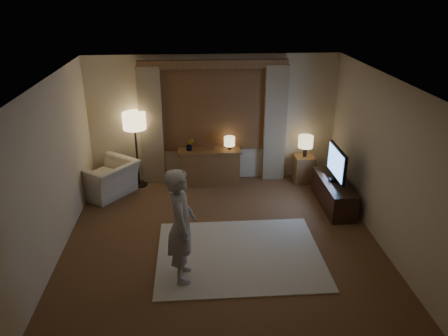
{
  "coord_description": "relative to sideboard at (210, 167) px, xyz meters",
  "views": [
    {
      "loc": [
        -0.41,
        -5.76,
        3.86
      ],
      "look_at": [
        0.06,
        0.6,
        1.14
      ],
      "focal_mm": 35.0,
      "sensor_mm": 36.0,
      "label": 1
    }
  ],
  "objects": [
    {
      "name": "room",
      "position": [
        0.09,
        -2.0,
        0.98
      ],
      "size": [
        5.04,
        5.54,
        2.64
      ],
      "color": "brown",
      "rests_on": "ground"
    },
    {
      "name": "rug",
      "position": [
        0.33,
        -2.65,
        -0.34
      ],
      "size": [
        2.5,
        2.0,
        0.02
      ],
      "primitive_type": "cube",
      "color": "beige",
      "rests_on": "floor"
    },
    {
      "name": "sideboard",
      "position": [
        0.0,
        0.0,
        0.0
      ],
      "size": [
        1.2,
        0.4,
        0.7
      ],
      "primitive_type": "cube",
      "color": "brown",
      "rests_on": "floor"
    },
    {
      "name": "picture_frame",
      "position": [
        0.0,
        0.0,
        0.45
      ],
      "size": [
        0.16,
        0.02,
        0.2
      ],
      "primitive_type": "cube",
      "color": "brown",
      "rests_on": "sideboard"
    },
    {
      "name": "plant",
      "position": [
        -0.4,
        0.0,
        0.5
      ],
      "size": [
        0.16,
        0.13,
        0.3
      ],
      "primitive_type": "imported",
      "color": "#999999",
      "rests_on": "sideboard"
    },
    {
      "name": "table_lamp_sideboard",
      "position": [
        0.4,
        0.0,
        0.55
      ],
      "size": [
        0.22,
        0.22,
        0.3
      ],
      "color": "black",
      "rests_on": "sideboard"
    },
    {
      "name": "floor_lamp",
      "position": [
        -1.46,
        0.0,
        0.94
      ],
      "size": [
        0.45,
        0.45,
        1.54
      ],
      "color": "black",
      "rests_on": "floor"
    },
    {
      "name": "armchair",
      "position": [
        -2.02,
        -0.38,
        -0.02
      ],
      "size": [
        1.34,
        1.36,
        0.67
      ],
      "primitive_type": "imported",
      "rotation": [
        0.0,
        0.0,
        -2.22
      ],
      "color": "beige",
      "rests_on": "floor"
    },
    {
      "name": "side_table",
      "position": [
        1.95,
        -0.05,
        -0.07
      ],
      "size": [
        0.4,
        0.4,
        0.56
      ],
      "primitive_type": "cube",
      "color": "brown",
      "rests_on": "floor"
    },
    {
      "name": "table_lamp_side",
      "position": [
        1.95,
        -0.05,
        0.52
      ],
      "size": [
        0.3,
        0.3,
        0.44
      ],
      "color": "black",
      "rests_on": "side_table"
    },
    {
      "name": "tv_stand",
      "position": [
        2.24,
        -1.18,
        -0.1
      ],
      "size": [
        0.45,
        1.4,
        0.5
      ],
      "primitive_type": "cube",
      "color": "black",
      "rests_on": "floor"
    },
    {
      "name": "tv",
      "position": [
        2.24,
        -1.18,
        0.51
      ],
      "size": [
        0.22,
        0.9,
        0.65
      ],
      "color": "black",
      "rests_on": "tv_stand"
    },
    {
      "name": "person",
      "position": [
        -0.52,
        -3.15,
        0.5
      ],
      "size": [
        0.42,
        0.62,
        1.66
      ],
      "primitive_type": "imported",
      "rotation": [
        0.0,
        0.0,
        1.61
      ],
      "color": "#AFA9A1",
      "rests_on": "rug"
    }
  ]
}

